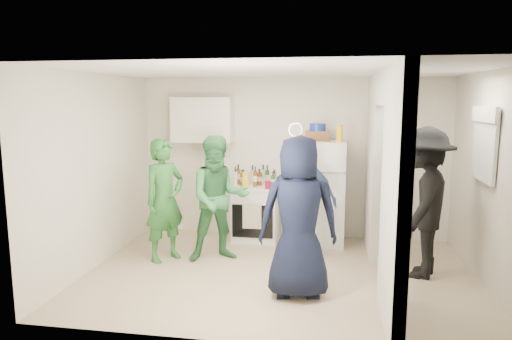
{
  "coord_description": "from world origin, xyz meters",
  "views": [
    {
      "loc": [
        0.59,
        -5.44,
        2.16
      ],
      "look_at": [
        -0.37,
        0.4,
        1.25
      ],
      "focal_mm": 32.0,
      "sensor_mm": 36.0,
      "label": 1
    }
  ],
  "objects_px": {
    "wicker_basket": "(317,136)",
    "person_navy": "(299,217)",
    "stove": "(256,213)",
    "person_green_center": "(219,198)",
    "person_nook": "(423,202)",
    "fridge": "(323,193)",
    "blue_bowl": "(318,127)",
    "yellow_cup_stack_top": "(340,134)",
    "person_denim": "(301,201)",
    "person_green_left": "(165,200)"
  },
  "relations": [
    {
      "from": "fridge",
      "to": "stove",
      "type": "bearing_deg",
      "value": 178.33
    },
    {
      "from": "stove",
      "to": "yellow_cup_stack_top",
      "type": "height_order",
      "value": "yellow_cup_stack_top"
    },
    {
      "from": "person_green_center",
      "to": "person_navy",
      "type": "distance_m",
      "value": 1.52
    },
    {
      "from": "stove",
      "to": "yellow_cup_stack_top",
      "type": "xyz_separation_m",
      "value": [
        1.25,
        -0.13,
        1.26
      ]
    },
    {
      "from": "fridge",
      "to": "blue_bowl",
      "type": "distance_m",
      "value": 0.99
    },
    {
      "from": "wicker_basket",
      "to": "person_green_center",
      "type": "relative_size",
      "value": 0.21
    },
    {
      "from": "fridge",
      "to": "person_navy",
      "type": "bearing_deg",
      "value": -96.75
    },
    {
      "from": "yellow_cup_stack_top",
      "to": "person_green_left",
      "type": "relative_size",
      "value": 0.15
    },
    {
      "from": "person_denim",
      "to": "person_green_left",
      "type": "bearing_deg",
      "value": -159.47
    },
    {
      "from": "wicker_basket",
      "to": "blue_bowl",
      "type": "height_order",
      "value": "blue_bowl"
    },
    {
      "from": "person_navy",
      "to": "person_nook",
      "type": "relative_size",
      "value": 0.97
    },
    {
      "from": "blue_bowl",
      "to": "person_nook",
      "type": "bearing_deg",
      "value": -40.71
    },
    {
      "from": "person_green_left",
      "to": "blue_bowl",
      "type": "bearing_deg",
      "value": -25.59
    },
    {
      "from": "stove",
      "to": "blue_bowl",
      "type": "relative_size",
      "value": 3.53
    },
    {
      "from": "person_green_left",
      "to": "person_nook",
      "type": "relative_size",
      "value": 0.89
    },
    {
      "from": "wicker_basket",
      "to": "blue_bowl",
      "type": "relative_size",
      "value": 1.46
    },
    {
      "from": "blue_bowl",
      "to": "person_green_center",
      "type": "bearing_deg",
      "value": -142.38
    },
    {
      "from": "stove",
      "to": "person_navy",
      "type": "xyz_separation_m",
      "value": [
        0.8,
        -1.97,
        0.48
      ]
    },
    {
      "from": "person_green_left",
      "to": "person_green_center",
      "type": "relative_size",
      "value": 0.98
    },
    {
      "from": "wicker_basket",
      "to": "person_green_left",
      "type": "relative_size",
      "value": 0.21
    },
    {
      "from": "fridge",
      "to": "person_green_left",
      "type": "height_order",
      "value": "person_green_left"
    },
    {
      "from": "fridge",
      "to": "yellow_cup_stack_top",
      "type": "height_order",
      "value": "yellow_cup_stack_top"
    },
    {
      "from": "person_denim",
      "to": "person_nook",
      "type": "xyz_separation_m",
      "value": [
        1.51,
        -0.33,
        0.11
      ]
    },
    {
      "from": "stove",
      "to": "person_nook",
      "type": "height_order",
      "value": "person_nook"
    },
    {
      "from": "person_green_left",
      "to": "person_denim",
      "type": "height_order",
      "value": "person_green_left"
    },
    {
      "from": "fridge",
      "to": "person_navy",
      "type": "relative_size",
      "value": 0.86
    },
    {
      "from": "blue_bowl",
      "to": "person_denim",
      "type": "xyz_separation_m",
      "value": [
        -0.18,
        -0.81,
        -0.94
      ]
    },
    {
      "from": "yellow_cup_stack_top",
      "to": "person_denim",
      "type": "bearing_deg",
      "value": -127.12
    },
    {
      "from": "person_green_center",
      "to": "fridge",
      "type": "bearing_deg",
      "value": 12.49
    },
    {
      "from": "yellow_cup_stack_top",
      "to": "person_navy",
      "type": "distance_m",
      "value": 2.05
    },
    {
      "from": "stove",
      "to": "blue_bowl",
      "type": "bearing_deg",
      "value": 1.23
    },
    {
      "from": "yellow_cup_stack_top",
      "to": "person_green_left",
      "type": "distance_m",
      "value": 2.65
    },
    {
      "from": "stove",
      "to": "person_green_center",
      "type": "bearing_deg",
      "value": -109.69
    },
    {
      "from": "person_navy",
      "to": "person_nook",
      "type": "xyz_separation_m",
      "value": [
        1.46,
        0.84,
        0.02
      ]
    },
    {
      "from": "wicker_basket",
      "to": "person_denim",
      "type": "relative_size",
      "value": 0.21
    },
    {
      "from": "yellow_cup_stack_top",
      "to": "person_denim",
      "type": "distance_m",
      "value": 1.19
    },
    {
      "from": "blue_bowl",
      "to": "person_navy",
      "type": "relative_size",
      "value": 0.13
    },
    {
      "from": "wicker_basket",
      "to": "person_navy",
      "type": "distance_m",
      "value": 2.12
    },
    {
      "from": "yellow_cup_stack_top",
      "to": "person_green_center",
      "type": "height_order",
      "value": "yellow_cup_stack_top"
    },
    {
      "from": "stove",
      "to": "person_denim",
      "type": "distance_m",
      "value": 1.16
    },
    {
      "from": "stove",
      "to": "person_green_left",
      "type": "bearing_deg",
      "value": -134.1
    },
    {
      "from": "person_nook",
      "to": "wicker_basket",
      "type": "bearing_deg",
      "value": -108.85
    },
    {
      "from": "fridge",
      "to": "person_denim",
      "type": "relative_size",
      "value": 0.95
    },
    {
      "from": "stove",
      "to": "person_nook",
      "type": "xyz_separation_m",
      "value": [
        2.26,
        -1.12,
        0.5
      ]
    },
    {
      "from": "fridge",
      "to": "wicker_basket",
      "type": "bearing_deg",
      "value": 153.43
    },
    {
      "from": "person_green_center",
      "to": "wicker_basket",
      "type": "bearing_deg",
      "value": 15.97
    },
    {
      "from": "wicker_basket",
      "to": "person_green_left",
      "type": "bearing_deg",
      "value": -150.76
    },
    {
      "from": "stove",
      "to": "person_navy",
      "type": "relative_size",
      "value": 0.47
    },
    {
      "from": "person_denim",
      "to": "blue_bowl",
      "type": "bearing_deg",
      "value": 88.5
    },
    {
      "from": "stove",
      "to": "fridge",
      "type": "xyz_separation_m",
      "value": [
        1.03,
        -0.03,
        0.35
      ]
    }
  ]
}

